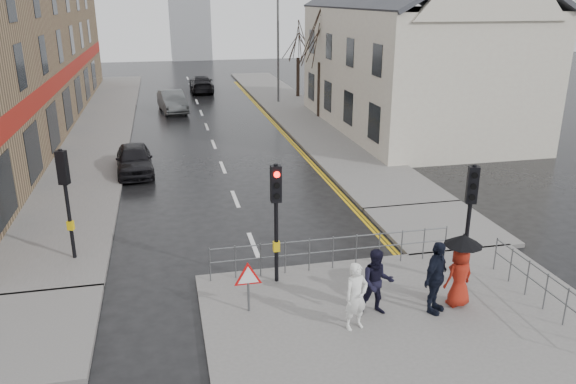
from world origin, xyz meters
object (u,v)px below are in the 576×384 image
pedestrian_d (436,278)px  car_parked (134,159)px  car_mid (172,101)px  pedestrian_with_umbrella (461,266)px  pedestrian_b (377,282)px  pedestrian_a (356,296)px

pedestrian_d → car_parked: bearing=79.7°
pedestrian_d → car_mid: 29.15m
pedestrian_d → car_parked: size_ratio=0.48×
car_mid → car_parked: bearing=-106.2°
pedestrian_with_umbrella → car_mid: pedestrian_with_umbrella is taller
pedestrian_b → pedestrian_with_umbrella: (2.19, -0.06, 0.23)m
pedestrian_a → pedestrian_b: 0.87m
pedestrian_a → pedestrian_d: bearing=-7.6°
pedestrian_b → car_parked: bearing=124.2°
pedestrian_with_umbrella → pedestrian_d: (-0.74, -0.16, -0.15)m
pedestrian_a → pedestrian_b: pedestrian_b is taller
car_parked → pedestrian_b: bearing=-69.5°
pedestrian_b → car_parked: pedestrian_b is taller
pedestrian_b → car_parked: size_ratio=0.44×
pedestrian_b → car_parked: 15.26m
pedestrian_with_umbrella → car_parked: pedestrian_with_umbrella is taller
pedestrian_d → car_parked: pedestrian_d is taller
pedestrian_a → pedestrian_d: size_ratio=0.89×
pedestrian_d → car_mid: bearing=62.2°
pedestrian_a → pedestrian_d: pedestrian_d is taller
pedestrian_a → pedestrian_d: (2.16, 0.27, 0.11)m
pedestrian_b → pedestrian_d: bearing=1.1°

